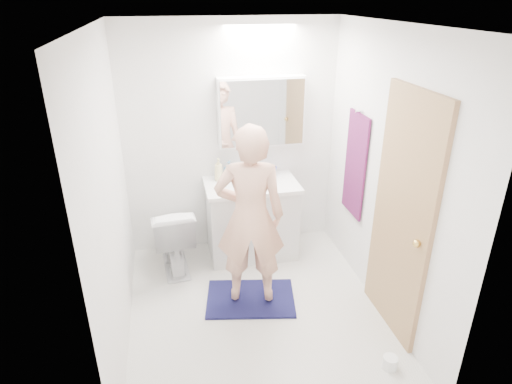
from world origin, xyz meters
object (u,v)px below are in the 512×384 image
object	(u,v)px
person	(250,217)
toilet	(173,236)
medicine_cabinet	(261,112)
soap_bottle_b	(229,170)
vanity_cabinet	(252,220)
soap_bottle_a	(219,170)
toilet_paper_roll	(390,363)
toothbrush_cup	(272,171)

from	to	relation	value
person	toilet	bearing A→B (deg)	-35.65
medicine_cabinet	soap_bottle_b	distance (m)	0.68
vanity_cabinet	soap_bottle_b	distance (m)	0.59
vanity_cabinet	soap_bottle_a	distance (m)	0.65
vanity_cabinet	toilet_paper_roll	distance (m)	1.97
toilet	toilet_paper_roll	size ratio (longest dim) A/B	6.57
soap_bottle_b	vanity_cabinet	bearing A→B (deg)	-42.52
person	soap_bottle_a	distance (m)	0.97
vanity_cabinet	person	xyz separation A→B (m)	(-0.17, -0.80, 0.47)
person	toothbrush_cup	bearing A→B (deg)	-103.29
medicine_cabinet	soap_bottle_b	world-z (taller)	medicine_cabinet
vanity_cabinet	medicine_cabinet	bearing A→B (deg)	55.13
toilet	toilet_paper_roll	bearing A→B (deg)	127.61
medicine_cabinet	toilet	world-z (taller)	medicine_cabinet
medicine_cabinet	toothbrush_cup	xyz separation A→B (m)	(0.11, -0.05, -0.63)
medicine_cabinet	vanity_cabinet	bearing A→B (deg)	-124.87
soap_bottle_b	toilet_paper_roll	world-z (taller)	soap_bottle_b
toilet_paper_roll	toothbrush_cup	bearing A→B (deg)	102.66
soap_bottle_a	person	bearing A→B (deg)	-81.68
vanity_cabinet	medicine_cabinet	xyz separation A→B (m)	(0.15, 0.21, 1.11)
vanity_cabinet	toilet_paper_roll	size ratio (longest dim) A/B	8.18
vanity_cabinet	soap_bottle_b	xyz separation A→B (m)	(-0.20, 0.18, 0.52)
vanity_cabinet	toilet	distance (m)	0.84
soap_bottle_a	toothbrush_cup	xyz separation A→B (m)	(0.57, 0.01, -0.07)
toilet	soap_bottle_b	world-z (taller)	soap_bottle_b
toilet_paper_roll	vanity_cabinet	bearing A→B (deg)	110.99
medicine_cabinet	person	xyz separation A→B (m)	(-0.32, -1.01, -0.64)
person	soap_bottle_b	xyz separation A→B (m)	(-0.02, 0.98, 0.05)
toilet	toilet_paper_roll	xyz separation A→B (m)	(1.53, -1.70, -0.31)
soap_bottle_a	toothbrush_cup	size ratio (longest dim) A/B	2.19
toilet	medicine_cabinet	bearing A→B (deg)	-165.96
toilet	person	xyz separation A→B (m)	(0.66, -0.69, 0.50)
person	toothbrush_cup	world-z (taller)	person
person	soap_bottle_b	distance (m)	0.98
vanity_cabinet	medicine_cabinet	size ratio (longest dim) A/B	1.02
toilet	toilet_paper_roll	world-z (taller)	toilet
vanity_cabinet	toothbrush_cup	distance (m)	0.57
medicine_cabinet	toothbrush_cup	bearing A→B (deg)	-25.16
person	toilet_paper_roll	xyz separation A→B (m)	(0.87, -1.01, -0.81)
medicine_cabinet	toilet_paper_roll	size ratio (longest dim) A/B	8.00
toilet	vanity_cabinet	bearing A→B (deg)	-176.47
medicine_cabinet	soap_bottle_a	xyz separation A→B (m)	(-0.46, -0.06, -0.56)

